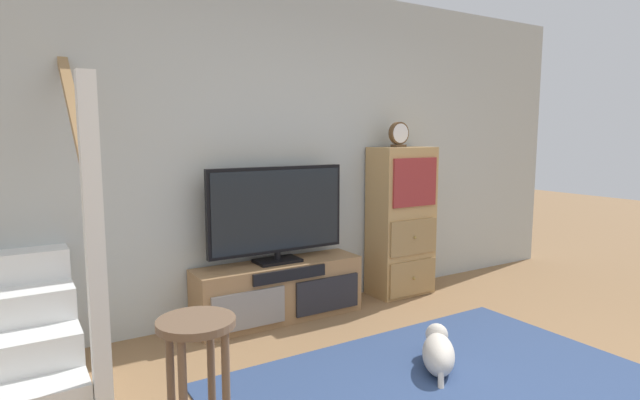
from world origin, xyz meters
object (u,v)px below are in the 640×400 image
desk_clock (399,135)px  dog (438,351)px  bar_stool_near (197,358)px  side_cabinet (401,221)px  television (277,212)px  media_console (279,291)px

desk_clock → dog: 2.05m
bar_stool_near → dog: (1.61, 0.16, -0.40)m
side_cabinet → desk_clock: 0.80m
television → bar_stool_near: bearing=-127.6°
side_cabinet → desk_clock: desk_clock is taller
media_console → dog: bearing=-71.1°
media_console → bar_stool_near: (-1.16, -1.48, 0.29)m
desk_clock → bar_stool_near: bearing=-148.1°
desk_clock → bar_stool_near: desk_clock is taller
media_console → desk_clock: size_ratio=6.13×
desk_clock → bar_stool_near: size_ratio=0.32×
bar_stool_near → dog: 1.67m
side_cabinet → bar_stool_near: 2.86m
television → bar_stool_near: 1.93m
dog → side_cabinet: bearing=58.2°
television → side_cabinet: size_ratio=0.85×
media_console → desk_clock: desk_clock is taller
desk_clock → media_console: bearing=179.8°
television → bar_stool_near: (-1.16, -1.50, -0.35)m
desk_clock → television: bearing=178.7°
media_console → dog: size_ratio=2.99×
television → desk_clock: size_ratio=5.15×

